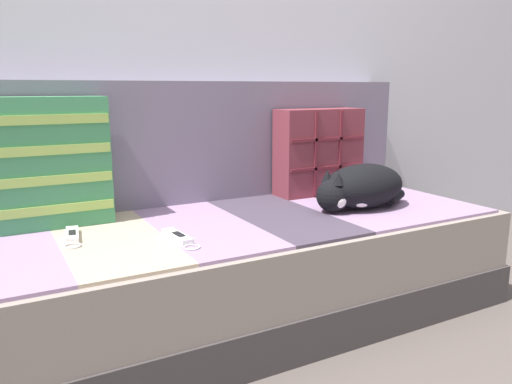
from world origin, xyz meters
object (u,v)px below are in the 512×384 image
at_px(couch, 238,267).
at_px(sleeping_cat, 360,188).
at_px(throw_pillow_quilted, 319,152).
at_px(game_remote_near, 178,237).
at_px(throw_pillow_striped, 48,163).
at_px(game_remote_far, 72,236).

distance_m(couch, sleeping_cat, 0.54).
relative_size(couch, throw_pillow_quilted, 5.03).
height_order(couch, game_remote_near, game_remote_near).
distance_m(throw_pillow_striped, game_remote_near, 0.51).
xyz_separation_m(sleeping_cat, game_remote_near, (-0.73, -0.05, -0.07)).
xyz_separation_m(couch, game_remote_near, (-0.28, -0.16, 0.19)).
relative_size(couch, sleeping_cat, 4.47).
height_order(game_remote_near, game_remote_far, same).
relative_size(game_remote_near, game_remote_far, 1.04).
bearing_deg(game_remote_far, throw_pillow_quilted, 10.08).
bearing_deg(couch, game_remote_far, 178.87).
bearing_deg(game_remote_near, throw_pillow_striped, 130.74).
xyz_separation_m(throw_pillow_quilted, game_remote_far, (-1.03, -0.18, -0.17)).
height_order(couch, throw_pillow_striped, throw_pillow_striped).
relative_size(sleeping_cat, game_remote_far, 2.20).
relative_size(throw_pillow_striped, game_remote_near, 2.08).
height_order(throw_pillow_striped, sleeping_cat, throw_pillow_striped).
bearing_deg(game_remote_far, throw_pillow_striped, 99.47).
xyz_separation_m(sleeping_cat, game_remote_far, (-1.00, 0.12, -0.07)).
height_order(throw_pillow_quilted, game_remote_far, throw_pillow_quilted).
bearing_deg(throw_pillow_striped, couch, -18.51).
bearing_deg(sleeping_cat, game_remote_near, -176.03).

